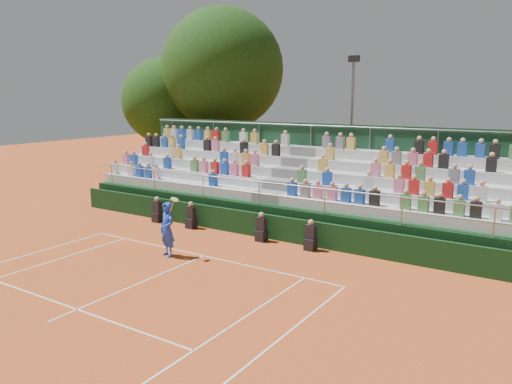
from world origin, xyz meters
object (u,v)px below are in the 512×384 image
Objects in this scene: tree_west at (165,101)px; tree_east at (222,70)px; floodlight_mast at (352,115)px; tennis_player at (167,229)px.

tree_west is 4.57m from tree_east.
floodlight_mast is at bearing 9.14° from tree_west.
tree_east reaches higher than floodlight_mast.
tree_east is at bearing -173.84° from floodlight_mast.
tennis_player is 16.37m from tree_east.
tree_east is 1.41× the size of floodlight_mast.
tree_west is at bearing -170.86° from floodlight_mast.
floodlight_mast is at bearing 6.16° from tree_east.
tree_east reaches higher than tennis_player.
tennis_player is at bearing -61.23° from tree_east.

